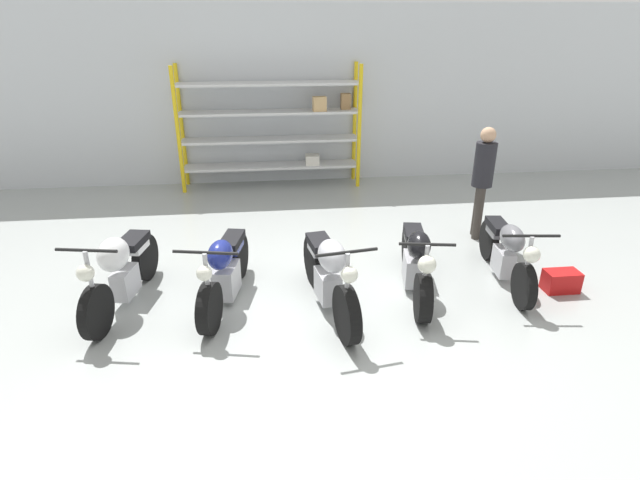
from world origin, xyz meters
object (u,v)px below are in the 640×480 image
Objects in this scene: motorcycle_grey at (507,251)px; motorcycle_blue at (225,271)px; motorcycle_white at (121,269)px; motorcycle_black at (416,261)px; toolbox at (561,281)px; motorcycle_silver at (329,274)px; person_browsing at (483,174)px; shelving_rack at (275,126)px.

motorcycle_blue is at bearing -81.57° from motorcycle_grey.
motorcycle_white reaches higher than motorcycle_grey.
toolbox is (1.89, -0.26, -0.28)m from motorcycle_black.
motorcycle_silver is at bearing -63.10° from motorcycle_black.
toolbox is at bearing 83.12° from motorcycle_silver.
motorcycle_white is 0.96× the size of motorcycle_black.
motorcycle_white is 3.69m from motorcycle_black.
person_browsing is at bearing 123.92° from motorcycle_blue.
motorcycle_blue is (-0.80, -4.77, -0.84)m from shelving_rack.
motorcycle_black is 1.27m from motorcycle_grey.
toolbox is (0.40, -1.86, -0.92)m from person_browsing.
shelving_rack reaches higher than motorcycle_white.
person_browsing is (3.94, 1.62, 0.64)m from motorcycle_blue.
shelving_rack reaches higher than motorcycle_blue.
motorcycle_black is 1.05× the size of motorcycle_grey.
motorcycle_blue is 4.36m from toolbox.
motorcycle_grey is at bearing 103.68° from motorcycle_black.
motorcycle_white is 1.01× the size of motorcycle_grey.
motorcycle_silver is at bearing 91.73° from motorcycle_white.
motorcycle_grey is at bearing 97.69° from person_browsing.
motorcycle_blue is 3.71m from motorcycle_grey.
motorcycle_blue is at bearing -114.37° from motorcycle_silver.
motorcycle_white is 5.45m from person_browsing.
motorcycle_black is (1.19, 0.37, -0.07)m from motorcycle_silver.
shelving_rack reaches higher than motorcycle_silver.
shelving_rack is 1.82× the size of motorcycle_silver.
motorcycle_silver is (2.51, -0.39, -0.01)m from motorcycle_white.
shelving_rack is at bearing 176.26° from motorcycle_silver.
shelving_rack is 1.79× the size of motorcycle_black.
person_browsing is at bearing 117.51° from motorcycle_white.
motorcycle_black is at bearing -79.26° from motorcycle_grey.
motorcycle_black is 1.93m from toolbox.
motorcycle_white is 2.54m from motorcycle_silver.
shelving_rack is 5.21m from motorcycle_white.
motorcycle_blue is 0.96× the size of motorcycle_silver.
toolbox is (5.59, -0.28, -0.36)m from motorcycle_white.
motorcycle_black is at bearing 172.29° from toolbox.
toolbox is (4.34, -0.24, -0.28)m from motorcycle_blue.
motorcycle_black reaches higher than toolbox.
motorcycle_blue is 4.31m from person_browsing.
motorcycle_black is 1.16× the size of person_browsing.
toolbox is at bearing 68.22° from motorcycle_grey.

